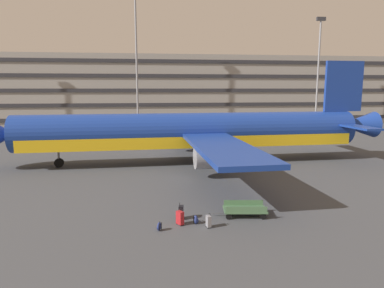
{
  "coord_description": "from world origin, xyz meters",
  "views": [
    {
      "loc": [
        0.91,
        -35.85,
        7.76
      ],
      "look_at": [
        4.55,
        -6.56,
        3.0
      ],
      "focal_mm": 32.34,
      "sensor_mm": 36.0,
      "label": 1
    }
  ],
  "objects": [
    {
      "name": "terminal_structure",
      "position": [
        0.0,
        44.37,
        7.37
      ],
      "size": [
        152.21,
        15.91,
        14.74
      ],
      "color": "gray",
      "rests_on": "ground_plane"
    },
    {
      "name": "backpack_upright",
      "position": [
        1.33,
        -17.7,
        0.24
      ],
      "size": [
        0.34,
        0.42,
        0.54
      ],
      "color": "navy",
      "rests_on": "ground_plane"
    },
    {
      "name": "suitcase_teal",
      "position": [
        2.55,
        -17.02,
        0.43
      ],
      "size": [
        0.47,
        0.51,
        0.95
      ],
      "color": "#B21E23",
      "rests_on": "ground_plane"
    },
    {
      "name": "airliner",
      "position": [
        5.7,
        -0.34,
        3.24
      ],
      "size": [
        41.19,
        33.34,
        10.71
      ],
      "color": "navy",
      "rests_on": "ground_plane"
    },
    {
      "name": "suitcase_navy",
      "position": [
        4.11,
        -17.6,
        0.37
      ],
      "size": [
        0.28,
        0.4,
        0.81
      ],
      "color": "gray",
      "rests_on": "ground_plane"
    },
    {
      "name": "baggage_cart",
      "position": [
        6.62,
        -16.15,
        0.43
      ],
      "size": [
        3.36,
        1.6,
        0.82
      ],
      "color": "#4C724C",
      "rests_on": "ground_plane"
    },
    {
      "name": "ground_plane",
      "position": [
        0.0,
        0.0,
        0.0
      ],
      "size": [
        600.0,
        600.0,
        0.0
      ],
      "primitive_type": "plane",
      "color": "#424449"
    },
    {
      "name": "backpack_scuffed",
      "position": [
        3.48,
        -16.99,
        0.25
      ],
      "size": [
        0.3,
        0.34,
        0.57
      ],
      "color": "navy",
      "rests_on": "ground_plane"
    },
    {
      "name": "suitcase_purple",
      "position": [
        2.7,
        -16.13,
        0.43
      ],
      "size": [
        0.34,
        0.47,
        0.99
      ],
      "color": "black",
      "rests_on": "ground_plane"
    },
    {
      "name": "light_mast_left",
      "position": [
        -1.2,
        30.84,
        14.57
      ],
      "size": [
        1.8,
        0.5,
        25.66
      ],
      "color": "gray",
      "rests_on": "ground_plane"
    },
    {
      "name": "light_mast_center_left",
      "position": [
        34.59,
        30.84,
        12.44
      ],
      "size": [
        1.8,
        0.5,
        21.5
      ],
      "color": "gray",
      "rests_on": "ground_plane"
    }
  ]
}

